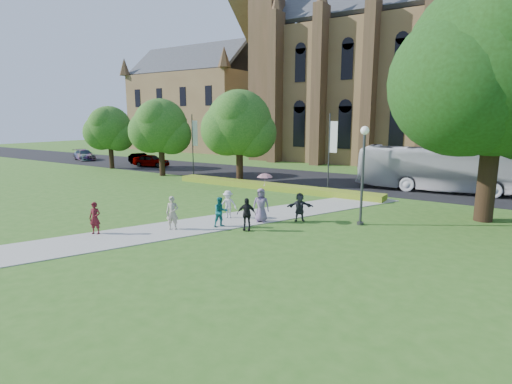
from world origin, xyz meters
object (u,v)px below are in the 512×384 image
Objects in this scene: large_tree at (499,65)px; tour_coach at (444,169)px; streetlamp at (363,164)px; car_1 at (140,159)px; pedestrian_0 at (95,218)px; car_0 at (151,160)px; car_2 at (84,155)px.

tour_coach is at bearing 111.18° from large_tree.
streetlamp is 34.34m from car_1.
car_1 is 30.44m from pedestrian_0.
large_tree reaches higher than tour_coach.
pedestrian_0 is at bearing -151.95° from car_0.
car_0 is at bearing -89.88° from car_1.
streetlamp is 0.41× the size of tour_coach.
streetlamp reaches higher than pedestrian_0.
streetlamp is 31.37m from car_0.
car_0 is 2.99m from car_1.
tour_coach is at bearing -72.50° from car_1.
large_tree is 8.32× the size of pedestrian_0.
large_tree reaches higher than car_2.
car_2 is (-13.33, 0.39, -0.04)m from car_0.
streetlamp is 8.73m from large_tree.
large_tree reaches higher than car_1.
car_2 is (-10.47, -0.48, 0.02)m from car_1.
car_0 is (-31.08, -1.07, -1.05)m from tour_coach.
tour_coach reaches higher than car_0.
pedestrian_0 is at bearing -139.56° from streetlamp.
large_tree is at bearing -80.87° from car_2.
streetlamp is 1.28× the size of car_1.
tour_coach reaches higher than car_1.
car_1 is (-2.85, 0.88, -0.05)m from car_0.
streetlamp reaches higher than car_1.
streetlamp is 3.30× the size of pedestrian_0.
car_0 is at bearing 167.75° from large_tree.
streetlamp is 44.06m from car_2.
pedestrian_0 is (-15.87, -13.34, -7.53)m from large_tree.
streetlamp reaches higher than car_2.
car_2 reaches higher than car_1.
car_1 is at bearing 59.33° from car_0.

